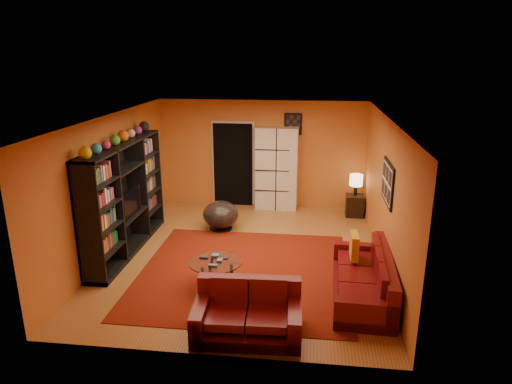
# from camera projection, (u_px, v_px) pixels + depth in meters

# --- Properties ---
(floor) EXTENTS (6.00, 6.00, 0.00)m
(floor) POSITION_uv_depth(u_px,v_px,m) (244.00, 255.00, 8.65)
(floor) COLOR #925D2D
(floor) RESTS_ON ground
(ceiling) EXTENTS (6.00, 6.00, 0.00)m
(ceiling) POSITION_uv_depth(u_px,v_px,m) (243.00, 118.00, 7.88)
(ceiling) COLOR white
(ceiling) RESTS_ON wall_back
(wall_back) EXTENTS (6.00, 0.00, 6.00)m
(wall_back) POSITION_uv_depth(u_px,v_px,m) (262.00, 154.00, 11.11)
(wall_back) COLOR #C0692A
(wall_back) RESTS_ON floor
(wall_front) EXTENTS (6.00, 0.00, 6.00)m
(wall_front) POSITION_uv_depth(u_px,v_px,m) (207.00, 262.00, 5.42)
(wall_front) COLOR #C0692A
(wall_front) RESTS_ON floor
(wall_left) EXTENTS (0.00, 6.00, 6.00)m
(wall_left) POSITION_uv_depth(u_px,v_px,m) (112.00, 185.00, 8.55)
(wall_left) COLOR #C0692A
(wall_left) RESTS_ON floor
(wall_right) EXTENTS (0.00, 6.00, 6.00)m
(wall_right) POSITION_uv_depth(u_px,v_px,m) (385.00, 194.00, 7.98)
(wall_right) COLOR #C0692A
(wall_right) RESTS_ON floor
(rug) EXTENTS (3.60, 3.60, 0.01)m
(rug) POSITION_uv_depth(u_px,v_px,m) (244.00, 272.00, 7.97)
(rug) COLOR #59140A
(rug) RESTS_ON floor
(doorway) EXTENTS (0.95, 0.10, 2.04)m
(doorway) POSITION_uv_depth(u_px,v_px,m) (233.00, 165.00, 11.23)
(doorway) COLOR black
(doorway) RESTS_ON floor
(wall_art_right) EXTENTS (0.03, 1.00, 0.70)m
(wall_art_right) POSITION_uv_depth(u_px,v_px,m) (388.00, 183.00, 7.61)
(wall_art_right) COLOR black
(wall_art_right) RESTS_ON wall_right
(wall_art_back) EXTENTS (0.42, 0.03, 0.52)m
(wall_art_back) POSITION_uv_depth(u_px,v_px,m) (293.00, 124.00, 10.78)
(wall_art_back) COLOR black
(wall_art_back) RESTS_ON wall_back
(entertainment_unit) EXTENTS (0.45, 3.00, 2.10)m
(entertainment_unit) POSITION_uv_depth(u_px,v_px,m) (125.00, 198.00, 8.60)
(entertainment_unit) COLOR black
(entertainment_unit) RESTS_ON floor
(tv) EXTENTS (0.89, 0.12, 0.51)m
(tv) POSITION_uv_depth(u_px,v_px,m) (126.00, 203.00, 8.55)
(tv) COLOR black
(tv) RESTS_ON entertainment_unit
(sofa) EXTENTS (0.96, 2.16, 0.85)m
(sofa) POSITION_uv_depth(u_px,v_px,m) (368.00, 279.00, 7.13)
(sofa) COLOR #500A0F
(sofa) RESTS_ON rug
(loveseat) EXTENTS (1.48, 0.93, 0.85)m
(loveseat) POSITION_uv_depth(u_px,v_px,m) (248.00, 313.00, 6.22)
(loveseat) COLOR #500A0F
(loveseat) RESTS_ON rug
(throw_pillow) EXTENTS (0.12, 0.42, 0.42)m
(throw_pillow) POSITION_uv_depth(u_px,v_px,m) (354.00, 246.00, 7.50)
(throw_pillow) COLOR orange
(throw_pillow) RESTS_ON sofa
(coffee_table) EXTENTS (0.86, 0.86, 0.43)m
(coffee_table) POSITION_uv_depth(u_px,v_px,m) (215.00, 264.00, 7.40)
(coffee_table) COLOR silver
(coffee_table) RESTS_ON floor
(storage_cabinet) EXTENTS (1.01, 0.48, 2.00)m
(storage_cabinet) POSITION_uv_depth(u_px,v_px,m) (277.00, 169.00, 10.96)
(storage_cabinet) COLOR silver
(storage_cabinet) RESTS_ON floor
(bowl_chair) EXTENTS (0.77, 0.77, 0.63)m
(bowl_chair) POSITION_uv_depth(u_px,v_px,m) (221.00, 215.00, 9.81)
(bowl_chair) COLOR black
(bowl_chair) RESTS_ON floor
(side_table) EXTENTS (0.40, 0.40, 0.50)m
(side_table) POSITION_uv_depth(u_px,v_px,m) (354.00, 205.00, 10.65)
(side_table) COLOR black
(side_table) RESTS_ON floor
(table_lamp) EXTENTS (0.30, 0.30, 0.50)m
(table_lamp) POSITION_uv_depth(u_px,v_px,m) (356.00, 181.00, 10.47)
(table_lamp) COLOR black
(table_lamp) RESTS_ON side_table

